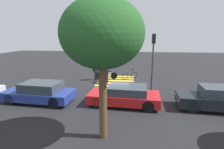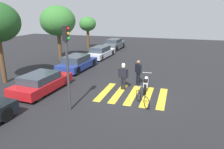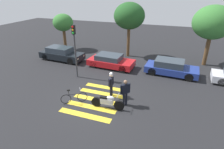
# 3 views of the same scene
# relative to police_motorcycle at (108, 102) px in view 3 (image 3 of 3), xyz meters

# --- Properties ---
(ground_plane) EXTENTS (60.00, 60.00, 0.00)m
(ground_plane) POSITION_rel_police_motorcycle_xyz_m (-1.02, 0.65, -0.46)
(ground_plane) COLOR #232326
(police_motorcycle) EXTENTS (2.11, 0.62, 1.04)m
(police_motorcycle) POSITION_rel_police_motorcycle_xyz_m (0.00, 0.00, 0.00)
(police_motorcycle) COLOR black
(police_motorcycle) RESTS_ON ground_plane
(leaning_bicycle) EXTENTS (1.44, 1.02, 1.00)m
(leaning_bicycle) POSITION_rel_police_motorcycle_xyz_m (-2.28, -0.15, -0.09)
(leaning_bicycle) COLOR black
(leaning_bicycle) RESTS_ON ground_plane
(officer_on_foot) EXTENTS (0.24, 0.68, 1.80)m
(officer_on_foot) POSITION_rel_police_motorcycle_xyz_m (-0.30, 1.46, 0.58)
(officer_on_foot) COLOR black
(officer_on_foot) RESTS_ON ground_plane
(officer_by_motorcycle) EXTENTS (0.52, 0.52, 1.78)m
(officer_by_motorcycle) POSITION_rel_police_motorcycle_xyz_m (0.92, 0.71, 0.57)
(officer_by_motorcycle) COLOR black
(officer_by_motorcycle) RESTS_ON ground_plane
(crosswalk_stripes) EXTENTS (3.34, 4.05, 0.01)m
(crosswalk_stripes) POSITION_rel_police_motorcycle_xyz_m (-1.02, 0.65, -0.46)
(crosswalk_stripes) COLOR yellow
(crosswalk_stripes) RESTS_ON ground_plane
(car_black_suv) EXTENTS (4.69, 1.96, 1.37)m
(car_black_suv) POSITION_rel_police_motorcycle_xyz_m (-7.63, 6.45, 0.20)
(car_black_suv) COLOR black
(car_black_suv) RESTS_ON ground_plane
(car_red_convertible) EXTENTS (4.38, 2.12, 1.21)m
(car_red_convertible) POSITION_rel_police_motorcycle_xyz_m (-2.17, 6.40, 0.13)
(car_red_convertible) COLOR black
(car_red_convertible) RESTS_ON ground_plane
(car_blue_hatchback) EXTENTS (4.48, 2.08, 1.30)m
(car_blue_hatchback) POSITION_rel_police_motorcycle_xyz_m (3.29, 6.61, 0.17)
(car_blue_hatchback) COLOR black
(car_blue_hatchback) RESTS_ON ground_plane
(traffic_light_pole) EXTENTS (0.26, 0.34, 4.32)m
(traffic_light_pole) POSITION_rel_police_motorcycle_xyz_m (-4.04, 3.35, 2.44)
(traffic_light_pole) COLOR #38383D
(traffic_light_pole) RESTS_ON ground_plane
(street_tree_near) EXTENTS (2.35, 2.35, 4.18)m
(street_tree_near) POSITION_rel_police_motorcycle_xyz_m (-9.49, 10.06, 2.67)
(street_tree_near) COLOR brown
(street_tree_near) RESTS_ON ground_plane
(street_tree_mid) EXTENTS (3.17, 3.17, 5.63)m
(street_tree_mid) POSITION_rel_police_motorcycle_xyz_m (-1.48, 10.06, 3.79)
(street_tree_mid) COLOR brown
(street_tree_mid) RESTS_ON ground_plane
(street_tree_far) EXTENTS (3.55, 3.55, 5.57)m
(street_tree_far) POSITION_rel_police_motorcycle_xyz_m (6.24, 10.06, 3.58)
(street_tree_far) COLOR brown
(street_tree_far) RESTS_ON ground_plane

